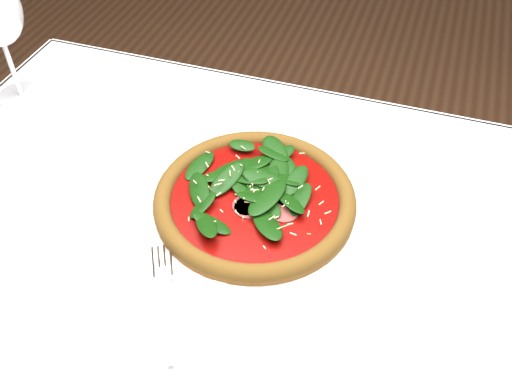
% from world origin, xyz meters
% --- Properties ---
extents(dining_table, '(1.21, 0.81, 0.75)m').
position_xyz_m(dining_table, '(0.00, 0.00, 0.65)').
color(dining_table, white).
rests_on(dining_table, ground).
extents(plate, '(0.34, 0.34, 0.01)m').
position_xyz_m(plate, '(-0.05, 0.08, 0.76)').
color(plate, white).
rests_on(plate, dining_table).
extents(pizza, '(0.32, 0.32, 0.04)m').
position_xyz_m(pizza, '(-0.05, 0.08, 0.78)').
color(pizza, brown).
rests_on(pizza, plate).
extents(napkin, '(0.17, 0.15, 0.01)m').
position_xyz_m(napkin, '(-0.09, -0.13, 0.76)').
color(napkin, white).
rests_on(napkin, dining_table).
extents(fork, '(0.10, 0.17, 0.00)m').
position_xyz_m(fork, '(-0.11, -0.10, 0.77)').
color(fork, silver).
rests_on(fork, napkin).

